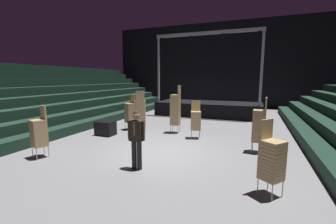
% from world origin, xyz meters
% --- Properties ---
extents(ground_plane, '(22.00, 30.00, 0.10)m').
position_xyz_m(ground_plane, '(0.00, 0.00, -0.05)').
color(ground_plane, slate).
extents(arena_end_wall, '(22.00, 0.30, 8.00)m').
position_xyz_m(arena_end_wall, '(0.00, 15.00, 4.00)').
color(arena_end_wall, black).
rests_on(arena_end_wall, ground_plane).
extents(bleacher_bank_left, '(6.00, 24.00, 3.60)m').
position_xyz_m(bleacher_bank_left, '(-8.00, 1.00, 1.80)').
color(bleacher_bank_left, black).
rests_on(bleacher_bank_left, ground_plane).
extents(stage_riser, '(7.43, 2.93, 5.76)m').
position_xyz_m(stage_riser, '(0.00, 8.98, 0.60)').
color(stage_riser, black).
rests_on(stage_riser, ground_plane).
extents(man_with_tie, '(0.57, 0.24, 1.79)m').
position_xyz_m(man_with_tie, '(-0.06, -1.61, 1.02)').
color(man_with_tie, black).
rests_on(man_with_tie, ground_plane).
extents(chair_stack_front_left, '(0.46, 0.46, 2.39)m').
position_xyz_m(chair_stack_front_left, '(-0.50, 3.12, 1.19)').
color(chair_stack_front_left, '#B2B5BA').
rests_on(chair_stack_front_left, ground_plane).
extents(chair_stack_front_right, '(0.47, 0.47, 2.05)m').
position_xyz_m(chair_stack_front_right, '(3.37, 1.40, 1.03)').
color(chair_stack_front_right, '#B2B5BA').
rests_on(chair_stack_front_right, ground_plane).
extents(chair_stack_mid_left, '(0.59, 0.59, 1.88)m').
position_xyz_m(chair_stack_mid_left, '(-2.99, 2.91, 0.94)').
color(chair_stack_mid_left, '#B2B5BA').
rests_on(chair_stack_mid_left, ground_plane).
extents(chair_stack_mid_right, '(0.56, 0.56, 1.79)m').
position_xyz_m(chair_stack_mid_right, '(-3.67, -1.95, 0.90)').
color(chair_stack_mid_right, '#B2B5BA').
rests_on(chair_stack_mid_right, ground_plane).
extents(chair_stack_mid_centre, '(0.55, 0.55, 1.71)m').
position_xyz_m(chair_stack_mid_centre, '(0.72, 2.47, 0.86)').
color(chair_stack_mid_centre, '#B2B5BA').
rests_on(chair_stack_mid_centre, ground_plane).
extents(chair_stack_rear_left, '(0.58, 0.58, 2.14)m').
position_xyz_m(chair_stack_rear_left, '(-1.96, 2.19, 1.07)').
color(chair_stack_rear_left, '#B2B5BA').
rests_on(chair_stack_rear_left, ground_plane).
extents(chair_stack_rear_right, '(0.62, 0.62, 1.79)m').
position_xyz_m(chair_stack_rear_right, '(3.61, -1.84, 0.90)').
color(chair_stack_rear_right, '#B2B5BA').
rests_on(chair_stack_rear_right, ground_plane).
extents(equipment_road_case, '(0.91, 0.62, 0.67)m').
position_xyz_m(equipment_road_case, '(-3.48, 1.42, 0.34)').
color(equipment_road_case, black).
rests_on(equipment_road_case, ground_plane).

